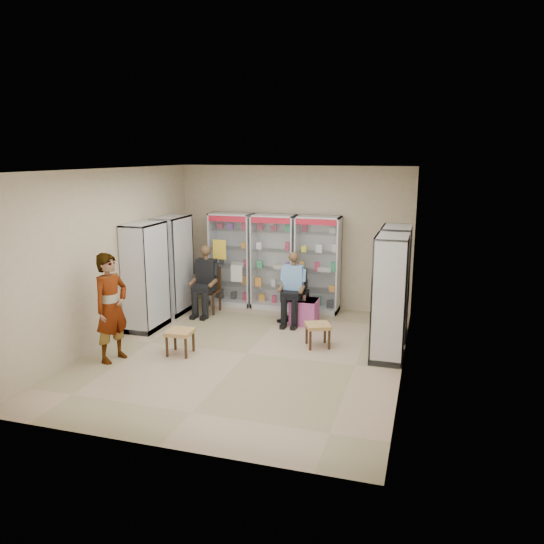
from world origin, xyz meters
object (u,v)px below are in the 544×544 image
(cabinet_right_near, at_px, (389,298))
(office_chair, at_px, (294,296))
(wooden_chair, at_px, (208,290))
(woven_stool_a, at_px, (318,335))
(pink_trunk, at_px, (304,312))
(woven_stool_b, at_px, (180,342))
(seated_shopkeeper, at_px, (294,289))
(cabinet_right_far, at_px, (394,282))
(cabinet_back_left, at_px, (232,259))
(cabinet_back_right, at_px, (318,264))
(standing_man, at_px, (111,308))
(cabinet_left_near, at_px, (146,277))
(cabinet_left_far, at_px, (173,265))
(cabinet_back_mid, at_px, (274,262))

(cabinet_right_near, relative_size, office_chair, 1.93)
(wooden_chair, relative_size, woven_stool_a, 2.32)
(pink_trunk, height_order, woven_stool_b, pink_trunk)
(seated_shopkeeper, xyz_separation_m, woven_stool_b, (-1.36, -2.20, -0.45))
(office_chair, distance_m, seated_shopkeeper, 0.15)
(seated_shopkeeper, bearing_deg, cabinet_right_far, -9.35)
(cabinet_back_left, height_order, office_chair, cabinet_back_left)
(cabinet_back_right, relative_size, seated_shopkeeper, 1.52)
(office_chair, xyz_separation_m, woven_stool_a, (0.74, -1.25, -0.32))
(woven_stool_a, xyz_separation_m, standing_man, (-3.00, -1.53, 0.67))
(pink_trunk, bearing_deg, standing_man, -132.68)
(cabinet_left_near, xyz_separation_m, woven_stool_a, (3.28, -0.04, -0.80))
(cabinet_left_far, xyz_separation_m, seated_shopkeeper, (2.54, 0.06, -0.34))
(cabinet_right_far, bearing_deg, cabinet_right_near, -180.00)
(cabinet_back_right, distance_m, cabinet_left_far, 2.98)
(pink_trunk, bearing_deg, cabinet_back_right, 86.02)
(cabinet_left_near, height_order, pink_trunk, cabinet_left_near)
(cabinet_back_mid, relative_size, standing_man, 1.15)
(cabinet_left_near, bearing_deg, woven_stool_b, 48.79)
(cabinet_left_far, xyz_separation_m, pink_trunk, (2.77, 0.03, -0.76))
(cabinet_back_left, height_order, cabinet_back_right, same)
(cabinet_left_near, xyz_separation_m, office_chair, (2.54, 1.21, -0.48))
(cabinet_back_mid, bearing_deg, cabinet_right_far, -23.65)
(cabinet_back_mid, xyz_separation_m, cabinet_left_near, (-1.88, -2.03, 0.00))
(cabinet_back_mid, bearing_deg, office_chair, -51.05)
(cabinet_back_mid, height_order, cabinet_right_far, same)
(cabinet_left_near, xyz_separation_m, wooden_chair, (0.68, 1.30, -0.53))
(cabinet_back_left, xyz_separation_m, cabinet_back_mid, (0.95, 0.00, 0.00))
(cabinet_back_mid, relative_size, cabinet_right_far, 1.00)
(cabinet_back_left, distance_m, cabinet_right_far, 3.71)
(cabinet_back_left, bearing_deg, cabinet_back_right, 0.00)
(seated_shopkeeper, bearing_deg, cabinet_right_near, -36.95)
(cabinet_right_near, relative_size, woven_stool_a, 4.94)
(cabinet_right_near, bearing_deg, standing_man, 108.15)
(cabinet_back_mid, relative_size, pink_trunk, 4.00)
(cabinet_left_near, xyz_separation_m, pink_trunk, (2.77, 1.13, -0.76))
(standing_man, bearing_deg, cabinet_left_far, 20.00)
(cabinet_back_left, bearing_deg, pink_trunk, -26.18)
(office_chair, bearing_deg, seated_shopkeeper, -91.58)
(cabinet_back_left, xyz_separation_m, cabinet_back_right, (1.90, 0.00, 0.00))
(wooden_chair, xyz_separation_m, pink_trunk, (2.09, -0.17, -0.23))
(cabinet_right_near, height_order, seated_shopkeeper, cabinet_right_near)
(cabinet_back_left, bearing_deg, cabinet_left_far, -135.00)
(cabinet_back_left, height_order, wooden_chair, cabinet_back_left)
(cabinet_back_left, bearing_deg, cabinet_right_far, -17.75)
(cabinet_left_near, height_order, standing_man, cabinet_left_near)
(cabinet_back_left, relative_size, cabinet_back_right, 1.00)
(standing_man, bearing_deg, woven_stool_a, -49.02)
(cabinet_right_near, bearing_deg, cabinet_back_right, 36.16)
(seated_shopkeeper, height_order, woven_stool_b, seated_shopkeeper)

